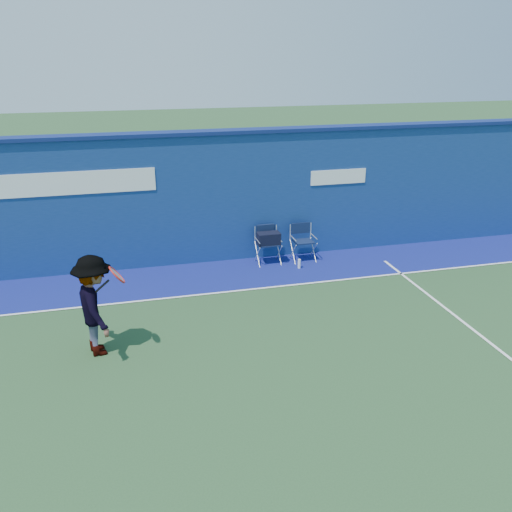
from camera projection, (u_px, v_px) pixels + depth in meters
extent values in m
plane|color=#274726|center=(238.00, 380.00, 8.38)|extent=(80.00, 80.00, 0.00)
cube|color=navy|center=(189.00, 200.00, 12.54)|extent=(24.00, 0.40, 3.00)
cube|color=navy|center=(186.00, 133.00, 11.99)|extent=(24.00, 0.50, 0.08)
cube|color=white|center=(48.00, 185.00, 11.45)|extent=(4.50, 0.02, 0.50)
cube|color=white|center=(338.00, 177.00, 13.03)|extent=(1.40, 0.02, 0.35)
cube|color=navy|center=(198.00, 278.00, 12.08)|extent=(24.00, 1.80, 0.01)
cube|color=white|center=(205.00, 294.00, 11.27)|extent=(24.00, 0.06, 0.01)
cube|color=#101C3D|center=(268.00, 244.00, 12.76)|extent=(0.46, 0.39, 0.03)
cube|color=silver|center=(266.00, 233.00, 12.90)|extent=(0.53, 0.02, 0.38)
cube|color=#101C3D|center=(266.00, 230.00, 12.87)|extent=(0.46, 0.02, 0.27)
cube|color=black|center=(269.00, 239.00, 12.68)|extent=(0.53, 0.31, 0.29)
cube|color=#101C3D|center=(266.00, 229.00, 12.86)|extent=(0.38, 0.06, 0.21)
cube|color=#101C3D|center=(303.00, 242.00, 12.94)|extent=(0.46, 0.39, 0.03)
cube|color=silver|center=(301.00, 231.00, 13.08)|extent=(0.52, 0.02, 0.38)
cube|color=#101C3D|center=(301.00, 228.00, 13.05)|extent=(0.46, 0.02, 0.27)
cylinder|color=white|center=(299.00, 264.00, 12.57)|extent=(0.07, 0.07, 0.23)
imported|color=#EA4738|center=(95.00, 306.00, 8.85)|extent=(0.89, 1.24, 1.73)
torus|color=red|center=(117.00, 275.00, 8.63)|extent=(0.30, 0.40, 0.31)
cylinder|color=gray|center=(117.00, 275.00, 8.63)|extent=(0.24, 0.34, 0.25)
cylinder|color=black|center=(101.00, 287.00, 8.68)|extent=(0.29, 0.08, 0.24)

